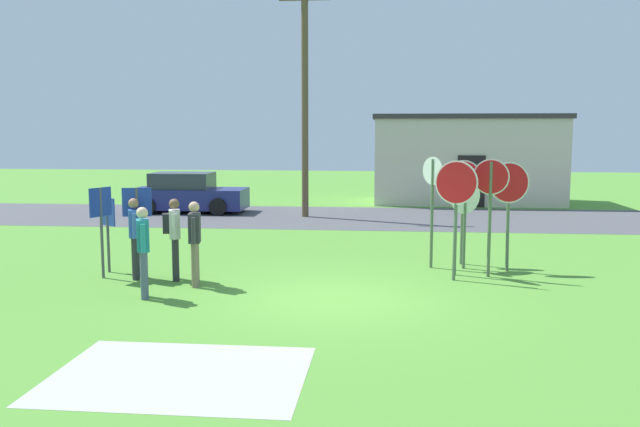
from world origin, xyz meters
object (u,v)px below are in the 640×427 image
(person_in_dark_shirt, at_px, (174,233))
(info_panel_rightmost, at_px, (107,221))
(stop_sign_center_cluster, at_px, (456,198))
(info_panel_middle, at_px, (137,216))
(person_holding_notes, at_px, (143,247))
(person_near_signs, at_px, (195,239))
(stop_sign_rear_right, at_px, (456,197))
(stop_sign_leaning_left, at_px, (490,197))
(info_panel_leftmost, at_px, (101,216))
(person_in_teal, at_px, (134,234))
(utility_pole, at_px, (305,96))
(stop_sign_rear_left, at_px, (463,192))
(parked_car_on_street, at_px, (188,194))
(stop_sign_leaning_right, at_px, (432,195))
(stop_sign_far_back, at_px, (465,207))
(stop_sign_nearest, at_px, (509,196))

(person_in_dark_shirt, bearing_deg, info_panel_rightmost, 159.74)
(stop_sign_center_cluster, xyz_separation_m, info_panel_middle, (-6.64, -0.87, -0.35))
(person_holding_notes, distance_m, person_near_signs, 1.22)
(stop_sign_rear_right, relative_size, person_near_signs, 1.46)
(info_panel_rightmost, bearing_deg, stop_sign_leaning_left, 2.47)
(person_holding_notes, xyz_separation_m, person_in_dark_shirt, (0.08, 1.51, 0.03))
(person_in_dark_shirt, bearing_deg, info_panel_leftmost, 178.38)
(stop_sign_rear_right, relative_size, person_in_dark_shirt, 1.46)
(person_in_teal, height_order, info_panel_rightmost, person_in_teal)
(utility_pole, height_order, stop_sign_rear_left, utility_pole)
(parked_car_on_street, bearing_deg, person_near_signs, -72.33)
(parked_car_on_street, xyz_separation_m, person_holding_notes, (3.11, -12.87, 0.26))
(stop_sign_leaning_left, height_order, stop_sign_rear_left, stop_sign_leaning_left)
(stop_sign_leaning_right, bearing_deg, info_panel_middle, -165.51)
(stop_sign_leaning_left, bearing_deg, stop_sign_far_back, 116.66)
(stop_sign_far_back, distance_m, stop_sign_leaning_right, 0.76)
(parked_car_on_street, relative_size, stop_sign_leaning_left, 1.73)
(stop_sign_far_back, height_order, info_panel_leftmost, stop_sign_far_back)
(utility_pole, distance_m, person_in_dark_shirt, 11.12)
(stop_sign_nearest, relative_size, stop_sign_leaning_right, 0.96)
(stop_sign_rear_left, bearing_deg, person_holding_notes, -148.23)
(stop_sign_far_back, xyz_separation_m, stop_sign_nearest, (0.92, -0.15, 0.27))
(stop_sign_leaning_right, relative_size, info_panel_leftmost, 1.31)
(utility_pole, height_order, stop_sign_rear_right, utility_pole)
(person_near_signs, xyz_separation_m, info_panel_rightmost, (-2.26, 1.11, 0.17))
(person_holding_notes, bearing_deg, stop_sign_rear_right, 19.86)
(person_in_dark_shirt, height_order, info_panel_leftmost, info_panel_leftmost)
(info_panel_leftmost, bearing_deg, info_panel_middle, 13.46)
(stop_sign_leaning_left, distance_m, person_in_dark_shirt, 6.60)
(stop_sign_leaning_left, relative_size, stop_sign_leaning_right, 1.00)
(person_in_dark_shirt, bearing_deg, info_panel_middle, 165.70)
(utility_pole, distance_m, stop_sign_leaning_left, 11.12)
(person_near_signs, bearing_deg, stop_sign_nearest, 18.53)
(person_near_signs, relative_size, info_panel_rightmost, 1.03)
(stop_sign_rear_right, relative_size, info_panel_rightmost, 1.51)
(info_panel_rightmost, bearing_deg, parked_car_on_street, 98.03)
(stop_sign_rear_left, height_order, info_panel_leftmost, stop_sign_rear_left)
(parked_car_on_street, distance_m, info_panel_middle, 11.41)
(person_in_teal, relative_size, info_panel_rightmost, 1.03)
(stop_sign_center_cluster, bearing_deg, stop_sign_leaning_right, 121.57)
(stop_sign_leaning_right, xyz_separation_m, info_panel_middle, (-6.19, -1.60, -0.35))
(person_holding_notes, bearing_deg, stop_sign_far_back, 28.34)
(utility_pole, distance_m, stop_sign_far_back, 10.29)
(stop_sign_center_cluster, height_order, info_panel_leftmost, stop_sign_center_cluster)
(stop_sign_leaning_right, relative_size, info_panel_rightmost, 1.53)
(stop_sign_rear_right, bearing_deg, info_panel_rightmost, 179.84)
(info_panel_middle, bearing_deg, stop_sign_leaning_left, 5.89)
(stop_sign_center_cluster, height_order, person_in_dark_shirt, stop_sign_center_cluster)
(stop_sign_rear_left, bearing_deg, parked_car_on_street, 135.63)
(parked_car_on_street, bearing_deg, stop_sign_center_cluster, -48.83)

